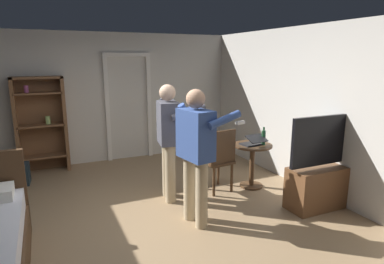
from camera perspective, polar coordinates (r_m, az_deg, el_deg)
The scene contains 13 objects.
ground_plane at distance 4.23m, azimuth -9.48°, elevation -16.19°, with size 6.50×6.50×0.00m, color #997A56.
wall_back at distance 6.72m, azimuth -16.64°, elevation 5.54°, with size 5.81×0.12×2.51m, color beige.
wall_right at distance 5.25m, azimuth 21.51°, elevation 3.33°, with size 0.12×6.15×2.51m, color beige.
doorway_frame at distance 6.77m, azimuth -10.95°, elevation 5.59°, with size 0.93×0.08×2.13m.
bookshelf at distance 6.48m, azimuth -24.63°, elevation 1.77°, with size 0.85×0.32×1.72m.
tv_flatscreen at distance 4.91m, azimuth 21.46°, elevation -7.65°, with size 1.14×0.40×1.29m.
side_table at distance 5.34m, azimuth 10.35°, elevation -4.52°, with size 0.61×0.61×0.70m.
laptop at distance 5.22m, azimuth 10.51°, elevation -1.71°, with size 0.36×0.36×0.17m.
bottle_on_table at distance 5.26m, azimuth 12.25°, elevation -0.90°, with size 0.06×0.06×0.28m.
wooden_chair at distance 5.04m, azimuth 4.78°, elevation -4.49°, with size 0.48×0.48×0.99m.
person_blue_shirt at distance 3.96m, azimuth 0.71°, elevation -2.66°, with size 0.71×0.65×1.68m.
person_striped_shirt at distance 4.68m, azimuth -4.01°, elevation -0.46°, with size 0.65×0.65×1.68m.
suitcase_dark at distance 6.14m, azimuth -28.73°, elevation -6.54°, with size 0.53×0.30×0.35m, color #1E2D38.
Camera 1 is at (-0.90, -3.60, 2.03)m, focal length 30.89 mm.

